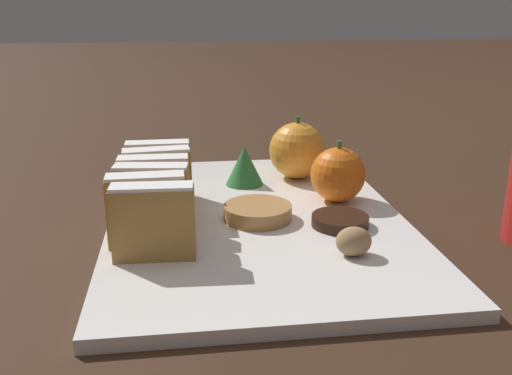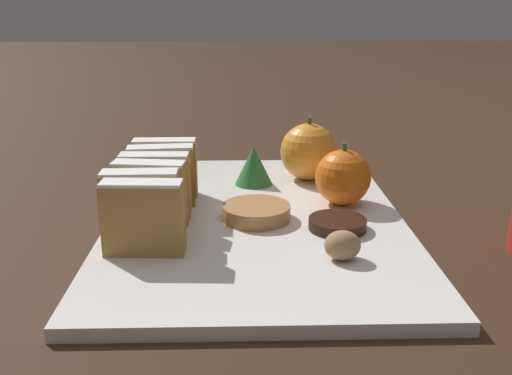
{
  "view_description": "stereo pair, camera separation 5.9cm",
  "coord_description": "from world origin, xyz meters",
  "px_view_note": "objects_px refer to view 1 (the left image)",
  "views": [
    {
      "loc": [
        -0.07,
        -0.56,
        0.22
      ],
      "look_at": [
        0.0,
        0.0,
        0.04
      ],
      "focal_mm": 40.0,
      "sensor_mm": 36.0,
      "label": 1
    },
    {
      "loc": [
        -0.02,
        -0.56,
        0.22
      ],
      "look_at": [
        0.0,
        0.0,
        0.04
      ],
      "focal_mm": 40.0,
      "sensor_mm": 36.0,
      "label": 2
    }
  ],
  "objects_px": {
    "walnut": "(354,241)",
    "chocolate_cookie": "(340,221)",
    "orange_near": "(297,150)",
    "orange_far": "(338,175)"
  },
  "relations": [
    {
      "from": "walnut",
      "to": "chocolate_cookie",
      "type": "distance_m",
      "value": 0.07
    },
    {
      "from": "orange_near",
      "to": "walnut",
      "type": "distance_m",
      "value": 0.24
    },
    {
      "from": "orange_far",
      "to": "orange_near",
      "type": "bearing_deg",
      "value": 106.02
    },
    {
      "from": "walnut",
      "to": "chocolate_cookie",
      "type": "height_order",
      "value": "walnut"
    },
    {
      "from": "orange_far",
      "to": "chocolate_cookie",
      "type": "height_order",
      "value": "orange_far"
    },
    {
      "from": "walnut",
      "to": "orange_far",
      "type": "bearing_deg",
      "value": 80.35
    },
    {
      "from": "orange_far",
      "to": "chocolate_cookie",
      "type": "relative_size",
      "value": 1.22
    },
    {
      "from": "orange_far",
      "to": "chocolate_cookie",
      "type": "xyz_separation_m",
      "value": [
        -0.02,
        -0.07,
        -0.03
      ]
    },
    {
      "from": "orange_near",
      "to": "walnut",
      "type": "relative_size",
      "value": 2.47
    },
    {
      "from": "orange_near",
      "to": "walnut",
      "type": "xyz_separation_m",
      "value": [
        0.0,
        -0.24,
        -0.02
      ]
    }
  ]
}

